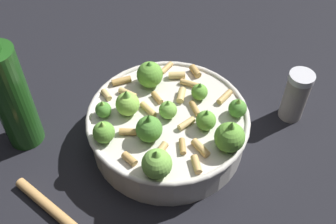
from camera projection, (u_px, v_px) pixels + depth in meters
name	position (u px, v px, depth m)	size (l,w,h in m)	color
ground_plane	(168.00, 140.00, 0.71)	(2.40, 2.40, 0.00)	black
cooking_pan	(168.00, 126.00, 0.67)	(0.27, 0.27, 0.12)	beige
pepper_shaker	(296.00, 96.00, 0.71)	(0.04, 0.04, 0.10)	gray
olive_oil_bottle	(11.00, 96.00, 0.63)	(0.06, 0.06, 0.24)	#1E4C19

